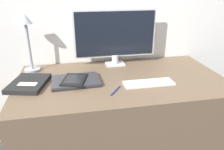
{
  "coord_description": "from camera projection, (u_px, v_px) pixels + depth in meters",
  "views": [
    {
      "loc": [
        -0.33,
        -1.21,
        1.34
      ],
      "look_at": [
        -0.08,
        0.09,
        0.78
      ],
      "focal_mm": 35.0,
      "sensor_mm": 36.0,
      "label": 1
    }
  ],
  "objects": [
    {
      "name": "wall_back",
      "position": [
        110.0,
        1.0,
        1.72
      ],
      "size": [
        3.6,
        0.05,
        2.4
      ],
      "color": "silver",
      "rests_on": "ground_plane"
    },
    {
      "name": "desk",
      "position": [
        121.0,
        121.0,
        1.67
      ],
      "size": [
        1.44,
        0.78,
        0.72
      ],
      "color": "brown",
      "rests_on": "ground_plane"
    },
    {
      "name": "monitor",
      "position": [
        115.0,
        36.0,
        1.7
      ],
      "size": [
        0.65,
        0.11,
        0.44
      ],
      "color": "silver",
      "rests_on": "desk"
    },
    {
      "name": "keyboard",
      "position": [
        149.0,
        83.0,
        1.44
      ],
      "size": [
        0.33,
        0.11,
        0.01
      ],
      "color": "silver",
      "rests_on": "desk"
    },
    {
      "name": "laptop",
      "position": [
        76.0,
        81.0,
        1.46
      ],
      "size": [
        0.32,
        0.23,
        0.02
      ],
      "color": "#232328",
      "rests_on": "desk"
    },
    {
      "name": "ereader",
      "position": [
        74.0,
        80.0,
        1.44
      ],
      "size": [
        0.19,
        0.23,
        0.01
      ],
      "color": "black",
      "rests_on": "laptop"
    },
    {
      "name": "desk_lamp",
      "position": [
        28.0,
        37.0,
        1.56
      ],
      "size": [
        0.12,
        0.12,
        0.42
      ],
      "color": "#999EA8",
      "rests_on": "desk"
    },
    {
      "name": "notebook",
      "position": [
        29.0,
        83.0,
        1.42
      ],
      "size": [
        0.28,
        0.32,
        0.03
      ],
      "color": "black",
      "rests_on": "desk"
    },
    {
      "name": "pen",
      "position": [
        115.0,
        91.0,
        1.35
      ],
      "size": [
        0.09,
        0.11,
        0.01
      ],
      "color": "navy",
      "rests_on": "desk"
    }
  ]
}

